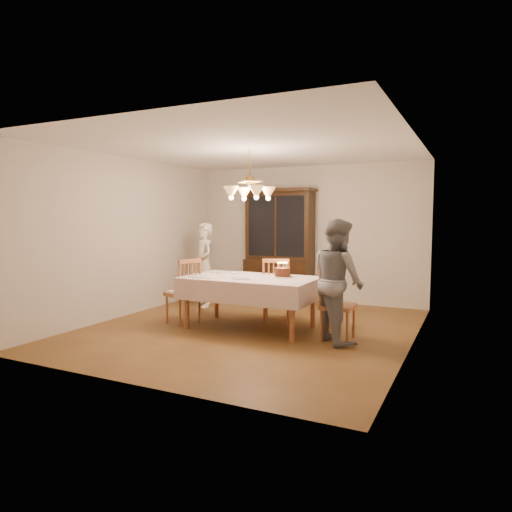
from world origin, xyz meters
The scene contains 14 objects.
ground centered at (0.00, 0.00, 0.00)m, with size 5.00×5.00×0.00m, color brown.
room_shell centered at (0.00, 0.00, 1.58)m, with size 5.00×5.00×5.00m.
dining_table centered at (0.00, 0.00, 0.68)m, with size 1.90×1.10×0.76m.
china_hutch centered at (-0.50, 2.25, 1.04)m, with size 1.38×0.54×2.16m.
chair_far_side centered at (0.17, 0.59, 0.44)m, with size 0.55×0.54×1.00m.
chair_left_end centered at (-1.07, -0.15, 0.45)m, with size 0.54×0.56×1.00m.
chair_right_end centered at (1.31, -0.05, 0.44)m, with size 0.42×0.44×1.00m.
elderly_woman centered at (-1.48, 1.11, 0.76)m, with size 0.56×0.36×1.52m, color white.
adult_in_grey centered at (1.34, -0.12, 0.81)m, with size 0.78×0.61×1.61m, color slate.
birthday_cake centered at (0.43, 0.19, 0.82)m, with size 0.30×0.30×0.22m.
place_setting_near_left centered at (-0.61, -0.35, 0.77)m, with size 0.38×0.23×0.02m.
place_setting_near_right centered at (0.00, -0.23, 0.77)m, with size 0.40×0.25×0.02m.
place_setting_far_left centered at (-0.55, 0.25, 0.77)m, with size 0.40×0.26×0.02m.
chandelier centered at (0.00, 0.00, 1.98)m, with size 0.62×0.62×0.73m.
Camera 1 is at (2.94, -5.87, 1.64)m, focal length 32.00 mm.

